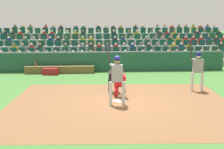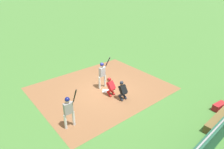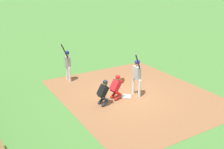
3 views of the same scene
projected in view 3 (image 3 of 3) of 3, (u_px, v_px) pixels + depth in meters
name	position (u px, v px, depth m)	size (l,w,h in m)	color
ground_plane	(126.00, 96.00, 13.27)	(160.00, 160.00, 0.00)	#417533
infield_dirt_patch	(134.00, 94.00, 13.53)	(8.60, 7.15, 0.01)	brown
home_plate_marker	(126.00, 96.00, 13.26)	(0.44, 0.44, 0.02)	white
batter_at_plate	(137.00, 73.00, 13.00)	(0.71, 0.57, 2.30)	silver
catcher_crouching	(116.00, 86.00, 12.78)	(0.49, 0.73, 1.25)	red
home_plate_umpire	(103.00, 91.00, 12.16)	(0.47, 0.51, 1.26)	#1D2330
on_deck_batter	(68.00, 62.00, 14.96)	(0.62, 0.60, 2.30)	silver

